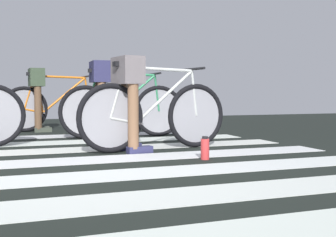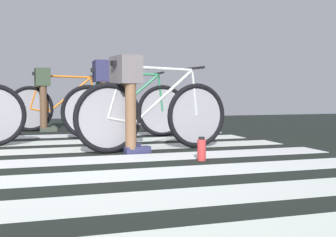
{
  "view_description": "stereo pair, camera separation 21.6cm",
  "coord_description": "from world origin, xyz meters",
  "views": [
    {
      "loc": [
        -0.37,
        -3.3,
        0.64
      ],
      "look_at": [
        1.24,
        1.22,
        0.35
      ],
      "focal_mm": 45.81,
      "sensor_mm": 36.0,
      "label": 1
    },
    {
      "loc": [
        -0.15,
        -3.3,
        0.64
      ],
      "look_at": [
        1.24,
        1.22,
        0.35
      ],
      "focal_mm": 45.81,
      "sensor_mm": 36.0,
      "label": 2
    }
  ],
  "objects": [
    {
      "name": "water_bottle",
      "position": [
        1.27,
        0.28,
        0.12
      ],
      "size": [
        0.08,
        0.08,
        0.22
      ],
      "color": "#D03738",
      "rests_on": "ground"
    },
    {
      "name": "cyclist_3_of_4",
      "position": [
        0.7,
        2.41,
        0.69
      ],
      "size": [
        0.31,
        0.41,
        1.03
      ],
      "rotation": [
        0.0,
        0.0,
        -0.01
      ],
      "color": "brown",
      "rests_on": "ground"
    },
    {
      "name": "crosswalk_markings",
      "position": [
        0.01,
        -0.18,
        0.02
      ],
      "size": [
        5.37,
        6.52,
        0.0
      ],
      "color": "silver",
      "rests_on": "ground"
    },
    {
      "name": "ground",
      "position": [
        0.0,
        0.0,
        0.01
      ],
      "size": [
        18.0,
        14.0,
        0.02
      ],
      "color": "black"
    },
    {
      "name": "bicycle_1_of_4",
      "position": [
        1.04,
        1.06,
        0.41
      ],
      "size": [
        1.73,
        0.53,
        0.93
      ],
      "rotation": [
        0.0,
        0.0,
        0.14
      ],
      "color": "black",
      "rests_on": "ground"
    },
    {
      "name": "bicycle_4_of_4",
      "position": [
        0.26,
        3.78,
        0.41
      ],
      "size": [
        1.74,
        0.52,
        0.93
      ],
      "rotation": [
        0.0,
        0.0,
        0.06
      ],
      "color": "black",
      "rests_on": "ground"
    },
    {
      "name": "cyclist_4_of_4",
      "position": [
        -0.05,
        3.77,
        0.66
      ],
      "size": [
        0.33,
        0.42,
        0.99
      ],
      "rotation": [
        0.0,
        0.0,
        0.06
      ],
      "color": "brown",
      "rests_on": "ground"
    },
    {
      "name": "bicycle_3_of_4",
      "position": [
        1.01,
        2.4,
        0.41
      ],
      "size": [
        1.74,
        0.52,
        0.93
      ],
      "rotation": [
        0.0,
        0.0,
        -0.01
      ],
      "color": "black",
      "rests_on": "ground"
    },
    {
      "name": "cyclist_1_of_4",
      "position": [
        0.73,
        1.01,
        0.66
      ],
      "size": [
        0.36,
        0.44,
        0.98
      ],
      "rotation": [
        0.0,
        0.0,
        0.14
      ],
      "color": "brown",
      "rests_on": "ground"
    }
  ]
}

